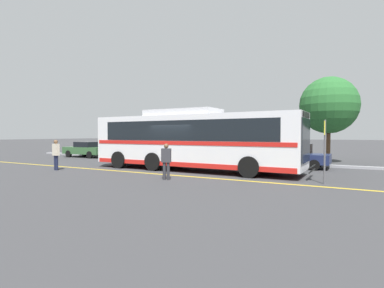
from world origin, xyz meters
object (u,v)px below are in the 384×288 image
at_px(parked_car_0, 87,149).
at_px(parked_car_2, 214,154).
at_px(parked_car_1, 144,151).
at_px(bus_stop_sign, 325,144).
at_px(pedestrian_1, 166,159).
at_px(transit_bus, 192,139).
at_px(tree_1, 329,105).
at_px(parked_car_3, 295,156).
at_px(pedestrian_0, 56,153).

distance_m(parked_car_0, parked_car_2, 12.31).
relative_size(parked_car_1, bus_stop_sign, 1.78).
bearing_deg(pedestrian_1, parked_car_1, 108.96).
relative_size(transit_bus, parked_car_1, 2.67).
xyz_separation_m(transit_bus, tree_1, (6.29, 8.65, 2.31)).
bearing_deg(tree_1, pedestrian_1, -114.58).
bearing_deg(tree_1, parked_car_1, -159.47).
xyz_separation_m(parked_car_3, bus_stop_sign, (2.12, -5.52, 0.92)).
distance_m(parked_car_1, pedestrian_1, 10.29).
bearing_deg(tree_1, parked_car_0, -166.35).
height_order(transit_bus, bus_stop_sign, transit_bus).
height_order(parked_car_1, parked_car_3, parked_car_1).
bearing_deg(pedestrian_0, transit_bus, -142.24).
relative_size(parked_car_2, parked_car_3, 1.12).
bearing_deg(transit_bus, tree_1, 144.79).
relative_size(pedestrian_0, pedestrian_1, 1.06).
xyz_separation_m(parked_car_1, bus_stop_sign, (13.24, -5.34, 0.88)).
bearing_deg(parked_car_3, pedestrian_0, 123.81).
relative_size(pedestrian_1, bus_stop_sign, 0.62).
bearing_deg(bus_stop_sign, transit_bus, -100.76).
relative_size(transit_bus, bus_stop_sign, 4.73).
height_order(parked_car_0, pedestrian_1, pedestrian_1).
height_order(pedestrian_1, bus_stop_sign, bus_stop_sign).
distance_m(transit_bus, parked_car_1, 7.52).
xyz_separation_m(transit_bus, parked_car_1, (-6.34, 3.92, -0.99)).
xyz_separation_m(parked_car_1, pedestrian_1, (7.03, -7.52, 0.15)).
distance_m(transit_bus, bus_stop_sign, 7.05).
bearing_deg(parked_car_0, tree_1, -76.79).
bearing_deg(parked_car_0, bus_stop_sign, -105.96).
xyz_separation_m(pedestrian_1, tree_1, (5.60, 12.25, 3.15)).
height_order(parked_car_2, bus_stop_sign, bus_stop_sign).
xyz_separation_m(parked_car_0, pedestrian_1, (13.41, -7.63, 0.21)).
height_order(parked_car_2, pedestrian_0, pedestrian_0).
bearing_deg(parked_car_2, tree_1, -58.31).
bearing_deg(pedestrian_0, bus_stop_sign, -161.29).
bearing_deg(parked_car_2, transit_bus, -177.73).
height_order(parked_car_0, bus_stop_sign, bus_stop_sign).
relative_size(parked_car_3, pedestrian_1, 2.50).
height_order(parked_car_3, bus_stop_sign, bus_stop_sign).
bearing_deg(transit_bus, parked_car_3, 131.46).
bearing_deg(parked_car_3, parked_car_2, 92.93).
distance_m(parked_car_1, bus_stop_sign, 14.30).
relative_size(parked_car_3, tree_1, 0.66).
height_order(parked_car_3, pedestrian_1, pedestrian_1).
xyz_separation_m(parked_car_0, pedestrian_0, (6.02, -7.61, 0.27)).
relative_size(transit_bus, pedestrian_1, 7.69).
relative_size(pedestrian_1, tree_1, 0.26).
bearing_deg(parked_car_1, parked_car_3, -88.18).
bearing_deg(parked_car_1, tree_1, -68.59).
bearing_deg(bus_stop_sign, pedestrian_1, -69.83).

